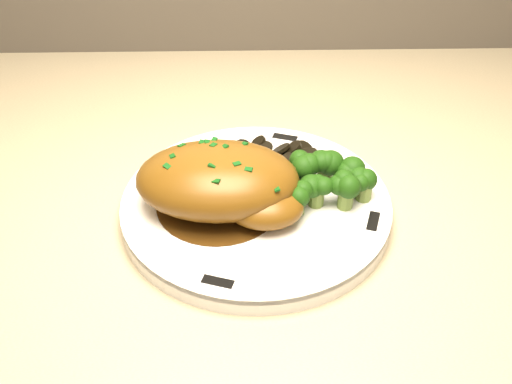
{
  "coord_description": "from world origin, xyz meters",
  "views": [
    {
      "loc": [
        -0.04,
        1.17,
        1.31
      ],
      "look_at": [
        -0.03,
        1.63,
        0.95
      ],
      "focal_mm": 45.0,
      "sensor_mm": 36.0,
      "label": 1
    }
  ],
  "objects": [
    {
      "name": "mushroom_pile",
      "position": [
        -0.02,
        1.69,
        0.94
      ],
      "size": [
        0.09,
        0.07,
        0.02
      ],
      "color": "black",
      "rests_on": "plate"
    },
    {
      "name": "rim_accent_2",
      "position": [
        -0.06,
        1.53,
        0.94
      ],
      "size": [
        0.03,
        0.02,
        0.0
      ],
      "primitive_type": "cube",
      "rotation": [
        0.0,
        0.0,
        5.98
      ],
      "color": "black",
      "rests_on": "plate"
    },
    {
      "name": "rim_accent_3",
      "position": [
        0.08,
        1.6,
        0.94
      ],
      "size": [
        0.02,
        0.03,
        0.0
      ],
      "primitive_type": "cube",
      "rotation": [
        0.0,
        0.0,
        7.55
      ],
      "color": "black",
      "rests_on": "plate"
    },
    {
      "name": "plate",
      "position": [
        -0.03,
        1.63,
        0.93
      ],
      "size": [
        0.32,
        0.32,
        0.02
      ],
      "primitive_type": "cylinder",
      "rotation": [
        0.0,
        0.0,
        0.36
      ],
      "color": "white",
      "rests_on": "counter"
    },
    {
      "name": "rim_accent_0",
      "position": [
        0.01,
        1.74,
        0.94
      ],
      "size": [
        0.03,
        0.02,
        0.0
      ],
      "primitive_type": "cube",
      "rotation": [
        0.0,
        0.0,
        2.84
      ],
      "color": "black",
      "rests_on": "plate"
    },
    {
      "name": "broccoli_florets",
      "position": [
        0.04,
        1.63,
        0.95
      ],
      "size": [
        0.09,
        0.07,
        0.03
      ],
      "rotation": [
        0.0,
        0.0,
        -0.16
      ],
      "color": "olive",
      "rests_on": "plate"
    },
    {
      "name": "chicken_breast",
      "position": [
        -0.06,
        1.62,
        0.96
      ],
      "size": [
        0.15,
        0.1,
        0.06
      ],
      "rotation": [
        0.0,
        0.0,
        -0.04
      ],
      "color": "brown",
      "rests_on": "plate"
    },
    {
      "name": "rim_accent_1",
      "position": [
        -0.13,
        1.66,
        0.94
      ],
      "size": [
        0.02,
        0.03,
        0.0
      ],
      "primitive_type": "cube",
      "rotation": [
        0.0,
        0.0,
        4.41
      ],
      "color": "black",
      "rests_on": "plate"
    },
    {
      "name": "gravy_pool",
      "position": [
        -0.06,
        1.63,
        0.94
      ],
      "size": [
        0.11,
        0.11,
        0.0
      ],
      "primitive_type": "cylinder",
      "color": "#3C230A",
      "rests_on": "plate"
    }
  ]
}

